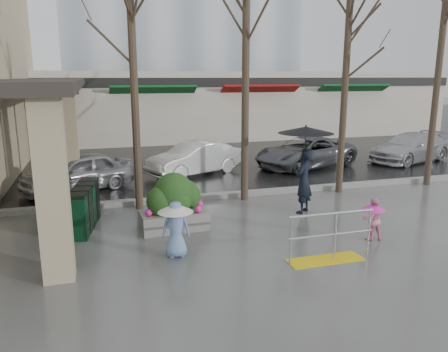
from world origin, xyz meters
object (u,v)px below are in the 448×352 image
tree_east (443,24)px  handrail (329,243)px  child_blue (176,224)px  car_b (194,158)px  news_boxes (85,207)px  car_c (305,152)px  child_pink (373,216)px  planter (174,202)px  tree_mideast (348,38)px  tree_midwest (246,21)px  car_d (410,147)px  tree_west (131,23)px  car_a (77,172)px  woman (305,158)px

tree_east → handrail: bearing=-144.1°
child_blue → car_b: (2.13, 7.63, -0.10)m
child_blue → handrail: bearing=166.7°
news_boxes → car_c: car_c is taller
news_boxes → car_c: bearing=41.4°
child_pink → planter: 4.72m
handrail → tree_mideast: 7.28m
tree_midwest → car_b: tree_midwest is taller
tree_midwest → planter: size_ratio=4.16×
car_b → car_d: (9.81, -0.13, 0.00)m
tree_midwest → news_boxes: (-4.66, -1.32, -4.69)m
child_blue → planter: (0.27, 1.69, -0.04)m
handrail → tree_mideast: size_ratio=0.29×
tree_east → child_pink: tree_east is taller
tree_mideast → car_d: size_ratio=1.50×
tree_east → news_boxes: size_ratio=3.60×
tree_west → car_b: bearing=57.2°
car_d → child_blue: bearing=-75.8°
planter → tree_east: bearing=12.2°
tree_midwest → tree_east: bearing=-0.0°
tree_west → news_boxes: size_ratio=3.40×
child_pink → handrail: bearing=33.3°
child_blue → car_a: bearing=-64.6°
planter → car_d: size_ratio=0.39×
child_pink → car_c: bearing=-98.8°
woman → car_c: woman is taller
tree_east → child_blue: tree_east is taller
tree_east → child_blue: 11.31m
planter → car_c: bearing=42.1°
car_c → planter: bearing=-66.0°
tree_mideast → car_d: (5.83, 3.78, -4.23)m
tree_west → car_a: bearing=124.2°
car_a → tree_east: bearing=53.4°
tree_midwest → woman: size_ratio=2.86×
tree_east → child_blue: (-9.61, -3.72, -4.66)m
tree_west → child_blue: size_ratio=5.65×
handrail → news_boxes: (-4.82, 3.48, 0.17)m
tree_midwest → planter: 5.59m
child_pink → car_d: car_d is taller
tree_east → planter: (-9.34, -2.02, -4.70)m
handrail → car_a: (-5.10, 7.36, 0.25)m
car_d → handrail: bearing=-64.2°
tree_west → tree_midwest: 3.20m
tree_mideast → car_d: 8.13m
tree_midwest → planter: bearing=-141.5°
news_boxes → car_d: car_d is taller
handrail → tree_mideast: (3.14, 4.80, 4.48)m
car_d → news_boxes: bearing=-87.6°
handrail → news_boxes: size_ratio=0.95×
child_blue → car_d: 14.10m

